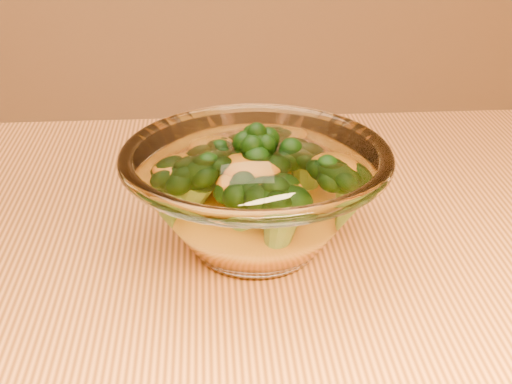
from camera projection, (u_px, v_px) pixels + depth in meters
glass_bowl at (256, 197)px, 0.53m from camera, size 0.20×0.20×0.09m
cheese_sauce at (256, 219)px, 0.54m from camera, size 0.12×0.12×0.03m
broccoli_heap at (257, 181)px, 0.53m from camera, size 0.15×0.13×0.07m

